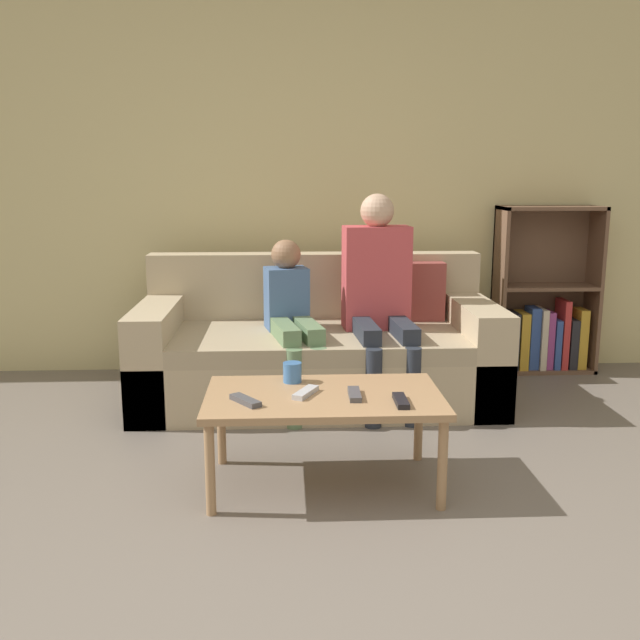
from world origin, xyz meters
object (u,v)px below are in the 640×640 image
Objects in this scene: bookshelf at (542,311)px; tv_remote_3 at (245,400)px; coffee_table at (324,403)px; tv_remote_2 at (355,394)px; tv_remote_0 at (401,401)px; person_child at (292,314)px; couch at (318,353)px; person_adult at (379,286)px; cup_near at (292,372)px; tv_remote_1 at (306,393)px.

tv_remote_3 is (-1.91, -1.89, 0.01)m from bookshelf.
tv_remote_2 is at bearing -19.96° from coffee_table.
tv_remote_0 is at bearing -26.51° from tv_remote_2.
person_child is 1.22m from tv_remote_3.
tv_remote_2 is (0.09, -1.28, 0.14)m from couch.
bookshelf is 1.12× the size of coffee_table.
couch reaches higher than tv_remote_0.
tv_remote_2 is (-0.25, -1.19, -0.27)m from person_adult.
tv_remote_3 is at bearing -135.22° from bookshelf.
person_adult is 1.32m from tv_remote_0.
cup_near is (-0.13, 0.18, 0.08)m from coffee_table.
person_adult reaches higher than tv_remote_1.
coffee_table is 0.34m from tv_remote_3.
bookshelf is 2.35m from cup_near.
person_child reaches higher than cup_near.
coffee_table is 0.09m from tv_remote_1.
tv_remote_0 is 0.63m from tv_remote_3.
bookshelf is at bearing 56.89° from tv_remote_0.
bookshelf is 2.31m from tv_remote_0.
coffee_table is at bearing 161.58° from tv_remote_2.
person_child is at bearing 44.71° from tv_remote_3.
couch is at bearing 95.60° from tv_remote_2.
coffee_table is 5.84× the size of tv_remote_0.
tv_remote_3 is (-0.45, -0.06, 0.00)m from tv_remote_2.
tv_remote_2 is at bearing -28.04° from tv_remote_3.
tv_remote_3 is at bearing -132.57° from tv_remote_1.
bookshelf is at bearing 53.03° from tv_remote_2.
couch is 0.34m from person_child.
person_child is (-1.70, -0.70, 0.13)m from bookshelf.
person_child is 5.56× the size of tv_remote_0.
bookshelf is 2.34m from tv_remote_2.
cup_near is at bearing 20.48° from tv_remote_3.
bookshelf reaches higher than tv_remote_2.
tv_remote_1 is (-0.08, -0.01, 0.05)m from coffee_table.
couch is 1.24m from coffee_table.
cup_near is at bearing 125.51° from coffee_table.
cup_near is at bearing -101.69° from person_child.
tv_remote_2 is at bearing -41.67° from cup_near.
bookshelf is 1.85m from person_child.
tv_remote_0 is 0.98× the size of tv_remote_1.
tv_remote_2 is at bearing 16.88° from tv_remote_1.
person_adult is (-1.20, -0.64, 0.28)m from bookshelf.
cup_near is (-0.51, -0.96, -0.23)m from person_adult.
coffee_table is at bearing -17.50° from tv_remote_3.
tv_remote_0 is (0.43, -0.32, -0.03)m from cup_near.
person_adult is 1.11m from cup_near.
bookshelf reaches higher than person_child.
person_child is at bearing 89.49° from cup_near.
couch reaches higher than cup_near.
cup_near is 0.52× the size of tv_remote_0.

